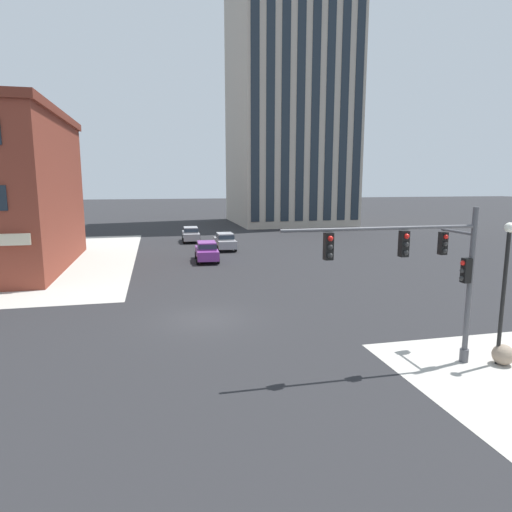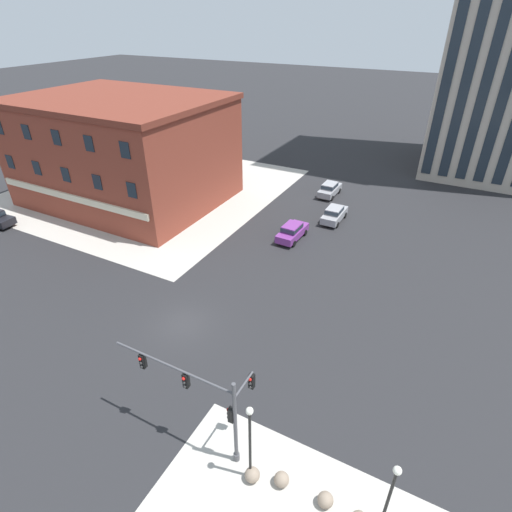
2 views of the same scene
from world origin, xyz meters
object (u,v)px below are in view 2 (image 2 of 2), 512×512
Objects in this scene: bollard_sphere_curb_a at (252,475)px; street_lamp_corner_near at (250,436)px; car_main_southbound_far at (334,214)px; car_cross_eastbound at (292,231)px; car_main_northbound_far at (330,189)px; bollard_sphere_curb_b at (282,479)px; street_lamp_mid_sidewalk at (390,493)px; bollard_sphere_curb_c at (325,500)px; traffic_signal_main at (211,399)px.

bollard_sphere_curb_a is 2.93m from street_lamp_corner_near.
car_main_southbound_far and car_cross_eastbound have the same top height.
car_main_northbound_far is (-8.36, 36.45, -2.39)m from street_lamp_corner_near.
bollard_sphere_curb_b is 0.16× the size of street_lamp_mid_sidewalk.
street_lamp_corner_near is at bearing -173.02° from bollard_sphere_curb_c.
bollard_sphere_curb_a is at bearing -171.37° from bollard_sphere_curb_c.
traffic_signal_main is 4.32m from bollard_sphere_curb_a.
bollard_sphere_curb_b is 2.25m from bollard_sphere_curb_c.
street_lamp_corner_near is (2.54, -0.66, -0.37)m from traffic_signal_main.
bollard_sphere_curb_c is at bearing 2.04° from bollard_sphere_curb_b.
car_cross_eastbound is at bearing -88.46° from car_main_northbound_far.
bollard_sphere_curb_a is at bearing -79.21° from car_main_southbound_far.
street_lamp_corner_near is 1.18× the size of car_main_northbound_far.
bollard_sphere_curb_a is at bearing -29.15° from street_lamp_corner_near.
bollard_sphere_curb_b is at bearing 13.96° from street_lamp_corner_near.
car_cross_eastbound is (-14.35, 23.24, -2.19)m from street_lamp_mid_sidewalk.
bollard_sphere_curb_c is at bearing -178.39° from street_lamp_mid_sidewalk.
traffic_signal_main reaches higher than car_main_southbound_far.
bollard_sphere_curb_a is 0.17× the size of car_main_southbound_far.
street_lamp_mid_sidewalk is (6.33, 0.54, -0.20)m from street_lamp_corner_near.
car_main_northbound_far is (-8.52, 36.54, 0.54)m from bollard_sphere_curb_a.
bollard_sphere_curb_c is (3.63, 0.55, 0.00)m from bollard_sphere_curb_a.
bollard_sphere_curb_a is 37.52m from car_main_northbound_far.
traffic_signal_main is 1.64× the size of car_cross_eastbound.
traffic_signal_main reaches higher than bollard_sphere_curb_c.
street_lamp_mid_sidewalk is 27.39m from car_cross_eastbound.
bollard_sphere_curb_c is (2.24, 0.08, 0.00)m from bollard_sphere_curb_b.
street_lamp_mid_sidewalk is 38.86m from car_main_northbound_far.
car_cross_eastbound is (-8.18, 23.86, 0.54)m from bollard_sphere_curb_a.
traffic_signal_main is at bearing 176.09° from bollard_sphere_curb_b.
street_lamp_mid_sidewalk is at bearing -58.31° from car_cross_eastbound.
car_main_southbound_far is (-2.99, 29.09, -2.76)m from traffic_signal_main.
traffic_signal_main is at bearing -80.77° from car_main_northbound_far.
car_cross_eastbound is (-2.49, -5.98, 0.00)m from car_main_southbound_far.
bollard_sphere_curb_c is at bearing -71.35° from car_main_northbound_far.
car_main_northbound_far is at bearing 102.92° from street_lamp_corner_near.
traffic_signal_main is 5.26m from bollard_sphere_curb_b.
bollard_sphere_curb_c is (6.33, -0.20, -3.30)m from traffic_signal_main.
street_lamp_corner_near is at bearing -79.47° from car_main_southbound_far.
car_cross_eastbound reaches higher than bollard_sphere_curb_a.
traffic_signal_main is 7.14m from bollard_sphere_curb_c.
bollard_sphere_curb_b and bollard_sphere_curb_c have the same top height.
car_main_northbound_far is at bearing 99.23° from traffic_signal_main.
bollard_sphere_curb_a is 25.23m from car_cross_eastbound.
bollard_sphere_curb_c is 0.16× the size of street_lamp_mid_sidewalk.
car_cross_eastbound is at bearing 121.69° from street_lamp_mid_sidewalk.
bollard_sphere_curb_a is 1.00× the size of bollard_sphere_curb_b.
traffic_signal_main reaches higher than bollard_sphere_curb_b.
traffic_signal_main is 1.65× the size of car_main_northbound_far.
street_lamp_corner_near is 1.07× the size of street_lamp_mid_sidewalk.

